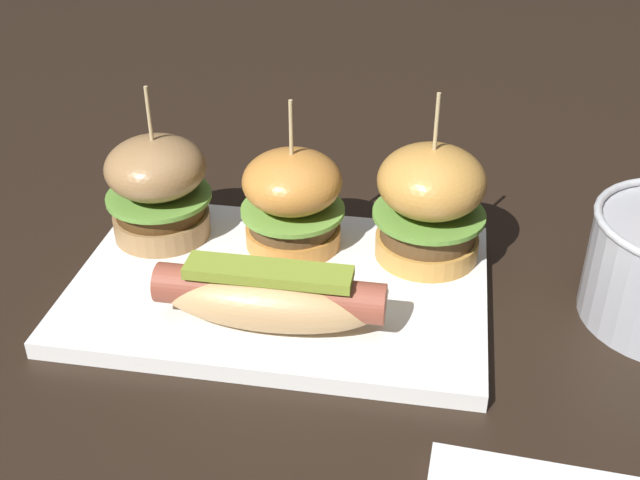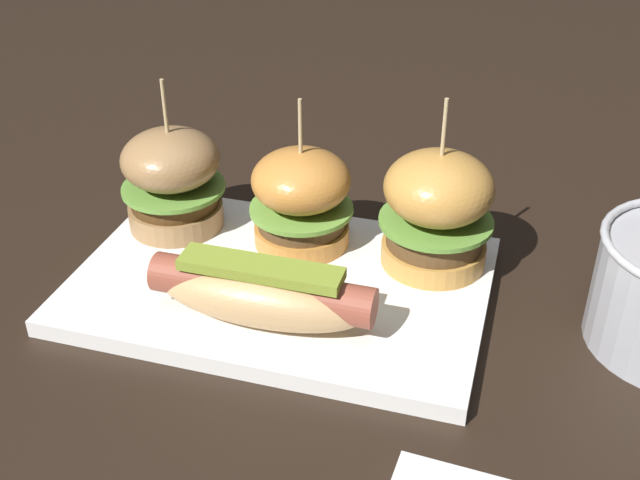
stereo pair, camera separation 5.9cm
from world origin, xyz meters
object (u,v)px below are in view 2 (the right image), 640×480
Objects in this scene: hot_dog at (262,293)px; slider_right at (437,209)px; slider_center at (300,197)px; platter_main at (281,284)px; slider_left at (173,179)px.

slider_right is at bearing 46.49° from hot_dog.
slider_center is at bearing 93.45° from hot_dog.
hot_dog is 1.29× the size of slider_center.
platter_main is 2.51× the size of slider_center.
slider_left reaches higher than platter_main.
slider_left is 1.04× the size of slider_center.
platter_main is at bearing -153.35° from slider_right.
hot_dog is at bearing -84.74° from platter_main.
platter_main is at bearing 95.26° from hot_dog.
hot_dog is at bearing -133.51° from slider_right.
platter_main is at bearing -24.39° from slider_left.
slider_left is at bearing -178.30° from slider_center.
hot_dog is (0.01, -0.06, 0.03)m from platter_main.
slider_center is 0.91× the size of slider_right.
platter_main is 0.06m from hot_dog.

